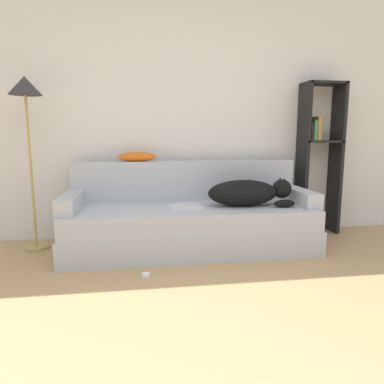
{
  "coord_description": "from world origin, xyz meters",
  "views": [
    {
      "loc": [
        -0.39,
        -1.2,
        1.05
      ],
      "look_at": [
        0.05,
        1.8,
        0.57
      ],
      "focal_mm": 32.0,
      "sensor_mm": 36.0,
      "label": 1
    }
  ],
  "objects": [
    {
      "name": "couch_backrest",
      "position": [
        0.05,
        2.25,
        0.61
      ],
      "size": [
        2.25,
        0.15,
        0.4
      ],
      "color": "#B2B7BC",
      "rests_on": "couch"
    },
    {
      "name": "couch_arm_left",
      "position": [
        -1.02,
        1.89,
        0.49
      ],
      "size": [
        0.15,
        0.66,
        0.14
      ],
      "color": "#B2B7BC",
      "rests_on": "couch"
    },
    {
      "name": "couch",
      "position": [
        0.05,
        1.9,
        0.2
      ],
      "size": [
        2.29,
        0.85,
        0.42
      ],
      "color": "#B2B7BC",
      "rests_on": "ground_plane"
    },
    {
      "name": "dog",
      "position": [
        0.59,
        1.85,
        0.54
      ],
      "size": [
        0.8,
        0.32,
        0.26
      ],
      "color": "black",
      "rests_on": "couch"
    },
    {
      "name": "couch_arm_right",
      "position": [
        1.12,
        1.89,
        0.49
      ],
      "size": [
        0.15,
        0.66,
        0.14
      ],
      "color": "#B2B7BC",
      "rests_on": "couch"
    },
    {
      "name": "laptop",
      "position": [
        0.0,
        1.85,
        0.42
      ],
      "size": [
        0.33,
        0.28,
        0.02
      ],
      "rotation": [
        0.0,
        0.0,
        0.15
      ],
      "color": "silver",
      "rests_on": "couch"
    },
    {
      "name": "bookshelf",
      "position": [
        1.52,
        2.29,
        0.91
      ],
      "size": [
        0.43,
        0.26,
        1.62
      ],
      "color": "black",
      "rests_on": "ground_plane"
    },
    {
      "name": "floor_lamp",
      "position": [
        -1.4,
        2.12,
        1.35
      ],
      "size": [
        0.29,
        0.29,
        1.59
      ],
      "color": "tan",
      "rests_on": "ground_plane"
    },
    {
      "name": "throw_pillow",
      "position": [
        -0.43,
        2.27,
        0.86
      ],
      "size": [
        0.38,
        0.15,
        0.09
      ],
      "color": "orange",
      "rests_on": "couch_backrest"
    },
    {
      "name": "wall_back",
      "position": [
        0.0,
        2.47,
        1.35
      ],
      "size": [
        6.96,
        0.06,
        2.7
      ],
      "color": "silver",
      "rests_on": "ground_plane"
    },
    {
      "name": "power_adapter",
      "position": [
        -0.38,
        1.3,
        0.01
      ],
      "size": [
        0.06,
        0.06,
        0.03
      ],
      "color": "white",
      "rests_on": "ground_plane"
    }
  ]
}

